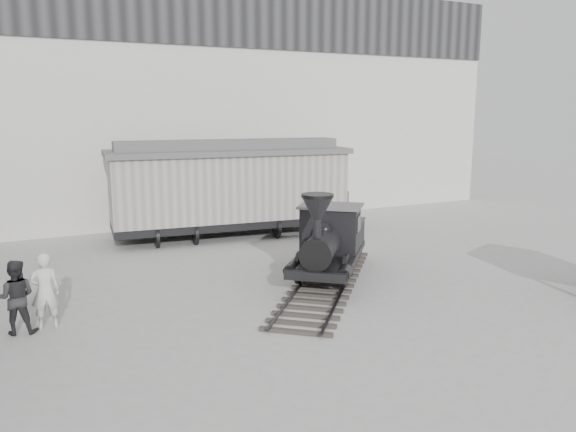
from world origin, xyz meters
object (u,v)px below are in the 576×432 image
boxcar (230,186)px  visitor_a (45,291)px  visitor_b (16,297)px  locomotive (329,246)px

boxcar → visitor_a: boxcar is taller
boxcar → visitor_b: size_ratio=5.68×
locomotive → visitor_a: size_ratio=3.94×
boxcar → visitor_b: 11.27m
locomotive → visitor_a: (-8.10, -0.44, -0.13)m
boxcar → visitor_a: bearing=-129.0°
visitor_a → locomotive: bearing=-173.3°
visitor_a → boxcar: bearing=-131.2°
boxcar → visitor_b: boxcar is taller
visitor_b → boxcar: bearing=-123.1°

